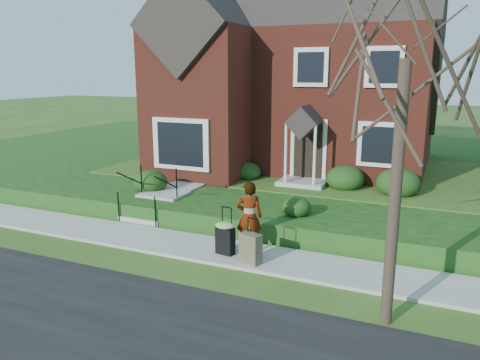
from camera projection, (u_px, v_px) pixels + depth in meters
The scene contains 12 objects.
ground at pixel (198, 249), 12.06m from camera, with size 120.00×120.00×0.00m, color #2D5119.
street at pixel (50, 353), 7.60m from camera, with size 60.00×6.00×0.01m, color black.
sidewalk at pixel (198, 247), 12.05m from camera, with size 60.00×1.60×0.08m, color #9E9B93.
terrace at pixel (401, 170), 20.15m from camera, with size 44.00×20.00×0.60m, color #123E11.
walkway at pixel (203, 177), 17.35m from camera, with size 1.20×6.00×0.06m, color #9E9B93.
main_house at pixel (302, 52), 19.51m from camera, with size 10.40×10.20×9.40m.
front_steps at pixel (156, 203), 14.57m from camera, with size 1.40×2.02×1.50m.
foundation_shrubs at pixel (281, 175), 15.88m from camera, with size 9.68×4.53×0.96m.
woman at pixel (249, 217), 11.53m from camera, with size 0.65×0.43×1.78m, color #999999.
suitcase_black at pixel (225, 236), 11.43m from camera, with size 0.55×0.47×1.19m.
suitcase_olive at pixel (251, 248), 10.90m from camera, with size 0.56×0.41×1.08m.
tree_verge at pixel (408, 30), 7.38m from camera, with size 5.11×5.11×7.30m.
Camera 1 is at (5.54, -9.95, 4.47)m, focal length 35.00 mm.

